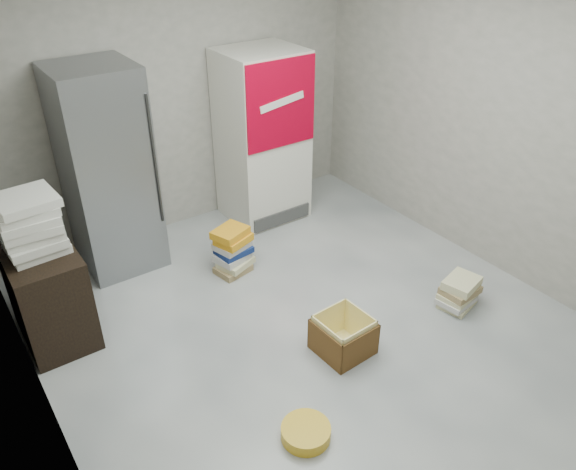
{
  "coord_description": "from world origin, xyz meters",
  "views": [
    {
      "loc": [
        -2.21,
        -2.55,
        3.09
      ],
      "look_at": [
        0.08,
        0.7,
        0.66
      ],
      "focal_mm": 35.0,
      "sensor_mm": 36.0,
      "label": 1
    }
  ],
  "objects_px": {
    "wood_shelf": "(48,294)",
    "coke_cooler": "(262,137)",
    "phonebook_stack_main": "(233,250)",
    "cardboard_box": "(343,337)",
    "steel_fridge": "(107,172)"
  },
  "relations": [
    {
      "from": "coke_cooler",
      "to": "cardboard_box",
      "type": "distance_m",
      "value": 2.45
    },
    {
      "from": "steel_fridge",
      "to": "wood_shelf",
      "type": "distance_m",
      "value": 1.23
    },
    {
      "from": "coke_cooler",
      "to": "phonebook_stack_main",
      "type": "xyz_separation_m",
      "value": [
        -0.85,
        -0.78,
        -0.68
      ]
    },
    {
      "from": "coke_cooler",
      "to": "phonebook_stack_main",
      "type": "height_order",
      "value": "coke_cooler"
    },
    {
      "from": "coke_cooler",
      "to": "cardboard_box",
      "type": "bearing_deg",
      "value": -107.68
    },
    {
      "from": "wood_shelf",
      "to": "coke_cooler",
      "type": "bearing_deg",
      "value": 16.28
    },
    {
      "from": "coke_cooler",
      "to": "phonebook_stack_main",
      "type": "relative_size",
      "value": 3.96
    },
    {
      "from": "wood_shelf",
      "to": "cardboard_box",
      "type": "xyz_separation_m",
      "value": [
        1.77,
        -1.49,
        -0.27
      ]
    },
    {
      "from": "cardboard_box",
      "to": "coke_cooler",
      "type": "bearing_deg",
      "value": 69.64
    },
    {
      "from": "steel_fridge",
      "to": "wood_shelf",
      "type": "xyz_separation_m",
      "value": [
        -0.83,
        -0.73,
        -0.55
      ]
    },
    {
      "from": "cardboard_box",
      "to": "wood_shelf",
      "type": "bearing_deg",
      "value": 137.2
    },
    {
      "from": "coke_cooler",
      "to": "cardboard_box",
      "type": "xyz_separation_m",
      "value": [
        -0.71,
        -2.22,
        -0.77
      ]
    },
    {
      "from": "coke_cooler",
      "to": "wood_shelf",
      "type": "xyz_separation_m",
      "value": [
        -2.48,
        -0.72,
        -0.5
      ]
    },
    {
      "from": "steel_fridge",
      "to": "wood_shelf",
      "type": "height_order",
      "value": "steel_fridge"
    },
    {
      "from": "phonebook_stack_main",
      "to": "cardboard_box",
      "type": "distance_m",
      "value": 1.45
    }
  ]
}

